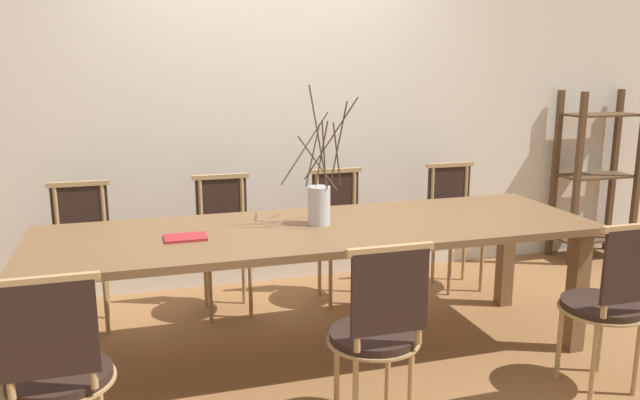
# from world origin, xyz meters

# --- Properties ---
(ground_plane) EXTENTS (16.00, 16.00, 0.00)m
(ground_plane) POSITION_xyz_m (0.00, 0.00, 0.00)
(ground_plane) COLOR olive
(wall_rear) EXTENTS (12.00, 0.06, 3.20)m
(wall_rear) POSITION_xyz_m (0.00, 1.33, 1.60)
(wall_rear) COLOR silver
(wall_rear) RESTS_ON ground_plane
(dining_table) EXTENTS (3.06, 0.93, 0.76)m
(dining_table) POSITION_xyz_m (0.00, 0.00, 0.67)
(dining_table) COLOR brown
(dining_table) RESTS_ON ground_plane
(chair_near_leftend) EXTENTS (0.42, 0.42, 0.91)m
(chair_near_leftend) POSITION_xyz_m (-1.28, -0.80, 0.50)
(chair_near_leftend) COLOR black
(chair_near_leftend) RESTS_ON ground_plane
(chair_near_left) EXTENTS (0.42, 0.42, 0.91)m
(chair_near_left) POSITION_xyz_m (0.03, -0.80, 0.50)
(chair_near_left) COLOR black
(chair_near_left) RESTS_ON ground_plane
(chair_near_center) EXTENTS (0.42, 0.42, 0.91)m
(chair_near_center) POSITION_xyz_m (1.25, -0.80, 0.50)
(chair_near_center) COLOR black
(chair_near_center) RESTS_ON ground_plane
(chair_far_leftend) EXTENTS (0.42, 0.42, 0.91)m
(chair_far_leftend) POSITION_xyz_m (-1.30, 0.80, 0.50)
(chair_far_leftend) COLOR black
(chair_far_leftend) RESTS_ON ground_plane
(chair_far_left) EXTENTS (0.42, 0.42, 0.91)m
(chair_far_left) POSITION_xyz_m (-0.41, 0.80, 0.50)
(chair_far_left) COLOR black
(chair_far_left) RESTS_ON ground_plane
(chair_far_center) EXTENTS (0.42, 0.42, 0.91)m
(chair_far_center) POSITION_xyz_m (0.39, 0.80, 0.50)
(chair_far_center) COLOR black
(chair_far_center) RESTS_ON ground_plane
(chair_far_right) EXTENTS (0.42, 0.42, 0.91)m
(chair_far_right) POSITION_xyz_m (1.28, 0.80, 0.50)
(chair_far_right) COLOR black
(chair_far_right) RESTS_ON ground_plane
(vase_centerpiece) EXTENTS (0.43, 0.38, 0.77)m
(vase_centerpiece) POSITION_xyz_m (0.01, 0.05, 0.88)
(vase_centerpiece) COLOR silver
(vase_centerpiece) RESTS_ON dining_table
(book_stack) EXTENTS (0.21, 0.15, 0.01)m
(book_stack) POSITION_xyz_m (-0.73, -0.03, 0.76)
(book_stack) COLOR maroon
(book_stack) RESTS_ON dining_table
(shelving_rack) EXTENTS (0.64, 0.33, 1.41)m
(shelving_rack) POSITION_xyz_m (2.74, 1.10, 0.70)
(shelving_rack) COLOR #513823
(shelving_rack) RESTS_ON ground_plane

